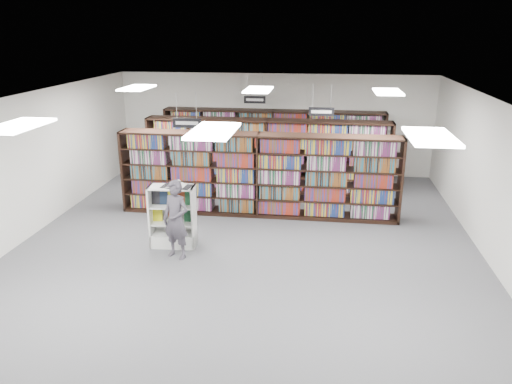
# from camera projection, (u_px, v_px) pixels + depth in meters

# --- Properties ---
(floor) EXTENTS (12.00, 12.00, 0.00)m
(floor) POSITION_uv_depth(u_px,v_px,m) (246.00, 246.00, 10.93)
(floor) COLOR #515156
(floor) RESTS_ON ground
(ceiling) EXTENTS (10.00, 12.00, 0.10)m
(ceiling) POSITION_uv_depth(u_px,v_px,m) (245.00, 100.00, 9.93)
(ceiling) COLOR white
(ceiling) RESTS_ON wall_back
(wall_back) EXTENTS (10.00, 0.10, 3.20)m
(wall_back) POSITION_uv_depth(u_px,v_px,m) (274.00, 124.00, 16.07)
(wall_back) COLOR white
(wall_back) RESTS_ON ground
(wall_front) EXTENTS (10.00, 0.10, 3.20)m
(wall_front) POSITION_uv_depth(u_px,v_px,m) (151.00, 352.00, 4.78)
(wall_front) COLOR white
(wall_front) RESTS_ON ground
(wall_left) EXTENTS (0.10, 12.00, 3.20)m
(wall_left) POSITION_uv_depth(u_px,v_px,m) (24.00, 168.00, 11.06)
(wall_left) COLOR white
(wall_left) RESTS_ON ground
(wall_right) EXTENTS (0.10, 12.00, 3.20)m
(wall_right) POSITION_uv_depth(u_px,v_px,m) (497.00, 186.00, 9.80)
(wall_right) COLOR white
(wall_right) RESTS_ON ground
(bookshelf_row_near) EXTENTS (7.00, 0.60, 2.10)m
(bookshelf_row_near) POSITION_uv_depth(u_px,v_px,m) (258.00, 175.00, 12.48)
(bookshelf_row_near) COLOR black
(bookshelf_row_near) RESTS_ON floor
(bookshelf_row_mid) EXTENTS (7.00, 0.60, 2.10)m
(bookshelf_row_mid) POSITION_uv_depth(u_px,v_px,m) (267.00, 156.00, 14.37)
(bookshelf_row_mid) COLOR black
(bookshelf_row_mid) RESTS_ON floor
(bookshelf_row_far) EXTENTS (7.00, 0.60, 2.10)m
(bookshelf_row_far) POSITION_uv_depth(u_px,v_px,m) (273.00, 143.00, 15.97)
(bookshelf_row_far) COLOR black
(bookshelf_row_far) RESTS_ON floor
(aisle_sign_left) EXTENTS (0.65, 0.02, 0.80)m
(aisle_sign_left) POSITION_uv_depth(u_px,v_px,m) (187.00, 122.00, 11.27)
(aisle_sign_left) COLOR #B2B2B7
(aisle_sign_left) RESTS_ON ceiling
(aisle_sign_right) EXTENTS (0.65, 0.02, 0.80)m
(aisle_sign_right) POSITION_uv_depth(u_px,v_px,m) (321.00, 111.00, 12.77)
(aisle_sign_right) COLOR #B2B2B7
(aisle_sign_right) RESTS_ON ceiling
(aisle_sign_center) EXTENTS (0.65, 0.02, 0.80)m
(aisle_sign_center) POSITION_uv_depth(u_px,v_px,m) (255.00, 99.00, 14.90)
(aisle_sign_center) COLOR #B2B2B7
(aisle_sign_center) RESTS_ON ceiling
(troffer_front_left) EXTENTS (0.60, 1.20, 0.04)m
(troffer_front_left) POSITION_uv_depth(u_px,v_px,m) (18.00, 126.00, 7.50)
(troffer_front_left) COLOR white
(troffer_front_left) RESTS_ON ceiling
(troffer_front_center) EXTENTS (0.60, 1.20, 0.04)m
(troffer_front_center) POSITION_uv_depth(u_px,v_px,m) (213.00, 131.00, 7.12)
(troffer_front_center) COLOR white
(troffer_front_center) RESTS_ON ceiling
(troffer_front_right) EXTENTS (0.60, 1.20, 0.04)m
(troffer_front_right) POSITION_uv_depth(u_px,v_px,m) (431.00, 137.00, 6.74)
(troffer_front_right) COLOR white
(troffer_front_right) RESTS_ON ceiling
(troffer_back_left) EXTENTS (0.60, 1.20, 0.04)m
(troffer_back_left) POSITION_uv_depth(u_px,v_px,m) (137.00, 88.00, 12.20)
(troffer_back_left) COLOR white
(troffer_back_left) RESTS_ON ceiling
(troffer_back_center) EXTENTS (0.60, 1.20, 0.04)m
(troffer_back_center) POSITION_uv_depth(u_px,v_px,m) (258.00, 90.00, 11.82)
(troffer_back_center) COLOR white
(troffer_back_center) RESTS_ON ceiling
(troffer_back_right) EXTENTS (0.60, 1.20, 0.04)m
(troffer_back_right) POSITION_uv_depth(u_px,v_px,m) (388.00, 92.00, 11.44)
(troffer_back_right) COLOR white
(troffer_back_right) RESTS_ON ceiling
(endcap_display) EXTENTS (1.00, 0.55, 1.36)m
(endcap_display) POSITION_uv_depth(u_px,v_px,m) (174.00, 225.00, 10.88)
(endcap_display) COLOR silver
(endcap_display) RESTS_ON floor
(open_book) EXTENTS (0.65, 0.42, 0.13)m
(open_book) POSITION_uv_depth(u_px,v_px,m) (176.00, 185.00, 10.54)
(open_book) COLOR black
(open_book) RESTS_ON endcap_display
(shopper) EXTENTS (0.71, 0.59, 1.66)m
(shopper) POSITION_uv_depth(u_px,v_px,m) (176.00, 220.00, 10.18)
(shopper) COLOR #47424B
(shopper) RESTS_ON floor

